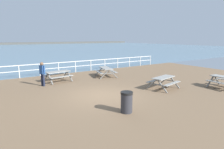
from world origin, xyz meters
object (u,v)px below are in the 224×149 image
litter_bin (127,102)px  visitor (42,72)px  picnic_table_far_left (106,70)px  picnic_table_near_left (163,80)px  picnic_table_near_right (58,74)px

litter_bin → visitor: bearing=105.8°
visitor → litter_bin: (1.96, -6.92, -0.47)m
picnic_table_far_left → picnic_table_near_left: bearing=-154.9°
picnic_table_near_left → visitor: size_ratio=1.25×
picnic_table_near_right → visitor: 1.62m
visitor → litter_bin: bearing=-98.9°
picnic_table_near_right → picnic_table_far_left: size_ratio=0.95×
picnic_table_near_right → picnic_table_far_left: (3.98, -0.46, 0.00)m
visitor → picnic_table_near_right: bearing=8.0°
picnic_table_far_left → litter_bin: 8.04m
picnic_table_near_right → picnic_table_near_left: bearing=-56.5°
visitor → picnic_table_far_left: bearing=-20.5°
picnic_table_near_right → picnic_table_far_left: 4.01m
picnic_table_near_left → visitor: 8.16m
picnic_table_near_right → visitor: size_ratio=1.20×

